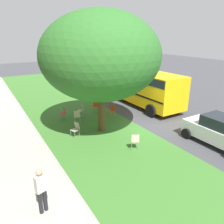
{
  "coord_description": "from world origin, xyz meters",
  "views": [
    {
      "loc": [
        -10.19,
        8.66,
        5.76
      ],
      "look_at": [
        1.09,
        1.85,
        1.04
      ],
      "focal_mm": 35.11,
      "sensor_mm": 36.0,
      "label": 1
    }
  ],
  "objects_px": {
    "street_tree": "(100,56)",
    "chair_2": "(77,116)",
    "parked_car": "(220,131)",
    "chair_0": "(63,112)",
    "chair_1": "(76,128)",
    "pedestrian_0": "(41,189)",
    "chair_3": "(112,110)",
    "chair_4": "(96,106)",
    "school_bus": "(133,82)",
    "chair_5": "(81,110)",
    "chair_6": "(135,140)"
  },
  "relations": [
    {
      "from": "street_tree",
      "to": "chair_2",
      "type": "distance_m",
      "value": 4.54
    },
    {
      "from": "chair_2",
      "to": "parked_car",
      "type": "relative_size",
      "value": 0.24
    },
    {
      "from": "street_tree",
      "to": "chair_2",
      "type": "xyz_separation_m",
      "value": [
        1.93,
        0.84,
        -4.03
      ]
    },
    {
      "from": "chair_0",
      "to": "chair_1",
      "type": "relative_size",
      "value": 1.0
    },
    {
      "from": "street_tree",
      "to": "pedestrian_0",
      "type": "bearing_deg",
      "value": 134.87
    },
    {
      "from": "street_tree",
      "to": "chair_3",
      "type": "bearing_deg",
      "value": -47.19
    },
    {
      "from": "chair_3",
      "to": "pedestrian_0",
      "type": "height_order",
      "value": "pedestrian_0"
    },
    {
      "from": "parked_car",
      "to": "pedestrian_0",
      "type": "bearing_deg",
      "value": 89.44
    },
    {
      "from": "chair_2",
      "to": "chair_0",
      "type": "bearing_deg",
      "value": 27.36
    },
    {
      "from": "chair_4",
      "to": "pedestrian_0",
      "type": "bearing_deg",
      "value": 142.7
    },
    {
      "from": "chair_1",
      "to": "parked_car",
      "type": "relative_size",
      "value": 0.24
    },
    {
      "from": "chair_0",
      "to": "chair_1",
      "type": "height_order",
      "value": "same"
    },
    {
      "from": "chair_2",
      "to": "pedestrian_0",
      "type": "relative_size",
      "value": 0.52
    },
    {
      "from": "street_tree",
      "to": "school_bus",
      "type": "xyz_separation_m",
      "value": [
        4.2,
        -5.46,
        -2.79
      ]
    },
    {
      "from": "chair_4",
      "to": "chair_5",
      "type": "height_order",
      "value": "same"
    },
    {
      "from": "chair_4",
      "to": "pedestrian_0",
      "type": "distance_m",
      "value": 10.2
    },
    {
      "from": "chair_2",
      "to": "chair_3",
      "type": "bearing_deg",
      "value": -95.23
    },
    {
      "from": "chair_0",
      "to": "pedestrian_0",
      "type": "relative_size",
      "value": 0.52
    },
    {
      "from": "chair_0",
      "to": "chair_6",
      "type": "xyz_separation_m",
      "value": [
        -6.1,
        -1.76,
        0.0
      ]
    },
    {
      "from": "school_bus",
      "to": "pedestrian_0",
      "type": "height_order",
      "value": "school_bus"
    },
    {
      "from": "school_bus",
      "to": "street_tree",
      "type": "bearing_deg",
      "value": 127.6
    },
    {
      "from": "street_tree",
      "to": "pedestrian_0",
      "type": "distance_m",
      "value": 7.84
    },
    {
      "from": "chair_1",
      "to": "chair_6",
      "type": "bearing_deg",
      "value": -145.7
    },
    {
      "from": "chair_3",
      "to": "chair_5",
      "type": "xyz_separation_m",
      "value": [
        1.24,
        1.93,
        0.0
      ]
    },
    {
      "from": "chair_5",
      "to": "pedestrian_0",
      "type": "relative_size",
      "value": 0.52
    },
    {
      "from": "chair_2",
      "to": "parked_car",
      "type": "height_order",
      "value": "parked_car"
    },
    {
      "from": "street_tree",
      "to": "parked_car",
      "type": "bearing_deg",
      "value": -137.93
    },
    {
      "from": "chair_3",
      "to": "parked_car",
      "type": "distance_m",
      "value": 7.21
    },
    {
      "from": "pedestrian_0",
      "to": "parked_car",
      "type": "bearing_deg",
      "value": -90.56
    },
    {
      "from": "parked_car",
      "to": "chair_6",
      "type": "bearing_deg",
      "value": 64.95
    },
    {
      "from": "chair_0",
      "to": "chair_3",
      "type": "distance_m",
      "value": 3.53
    },
    {
      "from": "street_tree",
      "to": "parked_car",
      "type": "xyz_separation_m",
      "value": [
        -5.0,
        -4.51,
        -3.71
      ]
    },
    {
      "from": "chair_0",
      "to": "chair_2",
      "type": "height_order",
      "value": "same"
    },
    {
      "from": "chair_5",
      "to": "parked_car",
      "type": "bearing_deg",
      "value": -149.72
    },
    {
      "from": "street_tree",
      "to": "chair_3",
      "type": "height_order",
      "value": "street_tree"
    },
    {
      "from": "chair_2",
      "to": "school_bus",
      "type": "relative_size",
      "value": 0.08
    },
    {
      "from": "chair_5",
      "to": "school_bus",
      "type": "height_order",
      "value": "school_bus"
    },
    {
      "from": "chair_2",
      "to": "school_bus",
      "type": "bearing_deg",
      "value": -70.14
    },
    {
      "from": "chair_1",
      "to": "pedestrian_0",
      "type": "height_order",
      "value": "pedestrian_0"
    },
    {
      "from": "street_tree",
      "to": "parked_car",
      "type": "height_order",
      "value": "street_tree"
    },
    {
      "from": "chair_6",
      "to": "street_tree",
      "type": "bearing_deg",
      "value": 6.27
    },
    {
      "from": "pedestrian_0",
      "to": "street_tree",
      "type": "bearing_deg",
      "value": -45.13
    },
    {
      "from": "chair_5",
      "to": "chair_6",
      "type": "relative_size",
      "value": 1.0
    },
    {
      "from": "pedestrian_0",
      "to": "chair_5",
      "type": "bearing_deg",
      "value": -31.59
    },
    {
      "from": "chair_3",
      "to": "street_tree",
      "type": "bearing_deg",
      "value": 132.81
    },
    {
      "from": "chair_2",
      "to": "parked_car",
      "type": "xyz_separation_m",
      "value": [
        -6.92,
        -5.35,
        0.32
      ]
    },
    {
      "from": "street_tree",
      "to": "pedestrian_0",
      "type": "relative_size",
      "value": 4.19
    },
    {
      "from": "chair_0",
      "to": "chair_1",
      "type": "xyz_separation_m",
      "value": [
        -3.06,
        0.31,
        0.0
      ]
    },
    {
      "from": "chair_0",
      "to": "chair_4",
      "type": "height_order",
      "value": "same"
    },
    {
      "from": "street_tree",
      "to": "chair_4",
      "type": "distance_m",
      "value": 5.3
    }
  ]
}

